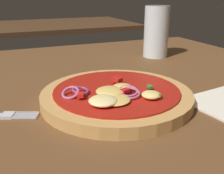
% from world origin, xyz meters
% --- Properties ---
extents(dining_table, '(1.12, 1.10, 0.03)m').
position_xyz_m(dining_table, '(0.00, 0.00, 0.01)').
color(dining_table, brown).
rests_on(dining_table, ground).
extents(pizza, '(0.26, 0.26, 0.04)m').
position_xyz_m(pizza, '(0.04, 0.03, 0.04)').
color(pizza, tan).
rests_on(pizza, dining_table).
extents(beer_glass, '(0.07, 0.07, 0.14)m').
position_xyz_m(beer_glass, '(0.28, 0.29, 0.09)').
color(beer_glass, silver).
rests_on(beer_glass, dining_table).
extents(background_table, '(0.88, 0.57, 0.03)m').
position_xyz_m(background_table, '(0.19, 1.23, 0.01)').
color(background_table, '#4C301C').
rests_on(background_table, ground).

